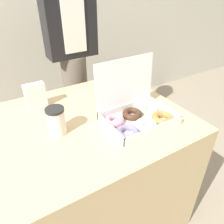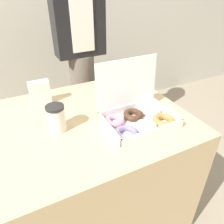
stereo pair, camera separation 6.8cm
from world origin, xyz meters
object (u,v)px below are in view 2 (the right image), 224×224
object	(u,v)px
donut_box	(139,115)
napkin_holder	(40,93)
coffee_cup	(56,118)
person_customer	(80,43)

from	to	relation	value
donut_box	napkin_holder	xyz separation A→B (m)	(-0.38, 0.39, 0.03)
coffee_cup	person_customer	xyz separation A→B (m)	(0.36, 0.67, 0.13)
donut_box	person_customer	xyz separation A→B (m)	(-0.00, 0.78, 0.16)
donut_box	coffee_cup	bearing A→B (deg)	162.76
donut_box	person_customer	bearing A→B (deg)	90.26
napkin_holder	person_customer	size ratio (longest dim) A/B	0.08
donut_box	person_customer	world-z (taller)	person_customer
person_customer	donut_box	bearing A→B (deg)	-89.74
person_customer	coffee_cup	bearing A→B (deg)	-118.31
donut_box	napkin_holder	bearing A→B (deg)	134.16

